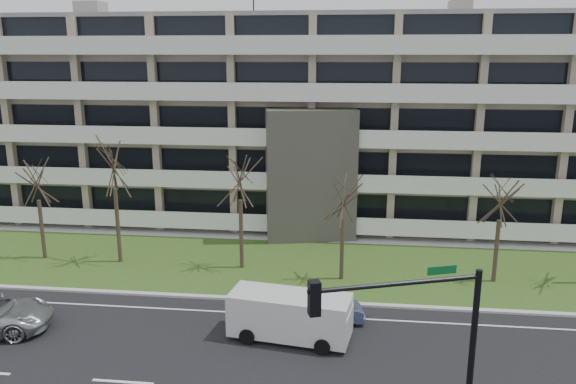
# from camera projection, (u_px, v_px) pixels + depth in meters

# --- Properties ---
(grass_verge) EXTENTS (90.00, 10.00, 0.06)m
(grass_verge) POSITION_uv_depth(u_px,v_px,m) (303.00, 266.00, 33.97)
(grass_verge) COLOR #2F4A18
(grass_verge) RESTS_ON ground
(curb) EXTENTS (90.00, 0.35, 0.12)m
(curb) POSITION_uv_depth(u_px,v_px,m) (295.00, 301.00, 29.15)
(curb) COLOR #B2B2AD
(curb) RESTS_ON ground
(sidewalk) EXTENTS (90.00, 2.00, 0.08)m
(sidewalk) POSITION_uv_depth(u_px,v_px,m) (310.00, 237.00, 39.27)
(sidewalk) COLOR #B2B2AD
(sidewalk) RESTS_ON ground
(lane_edge_line) EXTENTS (90.00, 0.12, 0.01)m
(lane_edge_line) POSITION_uv_depth(u_px,v_px,m) (292.00, 315.00, 27.71)
(lane_edge_line) COLOR white
(lane_edge_line) RESTS_ON ground
(apartment_building) EXTENTS (60.50, 15.10, 18.75)m
(apartment_building) POSITION_uv_depth(u_px,v_px,m) (317.00, 118.00, 44.02)
(apartment_building) COLOR tan
(apartment_building) RESTS_ON ground
(blue_sedan) EXTENTS (4.26, 2.16, 1.34)m
(blue_sedan) POSITION_uv_depth(u_px,v_px,m) (321.00, 309.00, 26.85)
(blue_sedan) COLOR #6875B4
(blue_sedan) RESTS_ON ground
(white_van) EXTENTS (5.69, 2.86, 2.11)m
(white_van) POSITION_uv_depth(u_px,v_px,m) (292.00, 313.00, 25.21)
(white_van) COLOR silver
(white_van) RESTS_ON ground
(traffic_signal) EXTENTS (5.30, 2.08, 6.45)m
(traffic_signal) POSITION_uv_depth(u_px,v_px,m) (420.00, 337.00, 17.11)
(traffic_signal) COLOR black
(traffic_signal) RESTS_ON ground
(tree_1) EXTENTS (3.41, 3.41, 6.82)m
(tree_1) POSITION_uv_depth(u_px,v_px,m) (36.00, 177.00, 34.06)
(tree_1) COLOR #382B21
(tree_1) RESTS_ON ground
(tree_2) EXTENTS (4.21, 4.21, 8.41)m
(tree_2) POSITION_uv_depth(u_px,v_px,m) (113.00, 158.00, 33.15)
(tree_2) COLOR #382B21
(tree_2) RESTS_ON ground
(tree_3) EXTENTS (3.80, 3.80, 7.60)m
(tree_3) POSITION_uv_depth(u_px,v_px,m) (240.00, 172.00, 32.36)
(tree_3) COLOR #382B21
(tree_3) RESTS_ON ground
(tree_4) EXTENTS (3.28, 3.28, 6.57)m
(tree_4) POSITION_uv_depth(u_px,v_px,m) (343.00, 193.00, 30.85)
(tree_4) COLOR #382B21
(tree_4) RESTS_ON ground
(tree_5) EXTENTS (3.27, 3.27, 6.53)m
(tree_5) POSITION_uv_depth(u_px,v_px,m) (501.00, 195.00, 30.52)
(tree_5) COLOR #382B21
(tree_5) RESTS_ON ground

